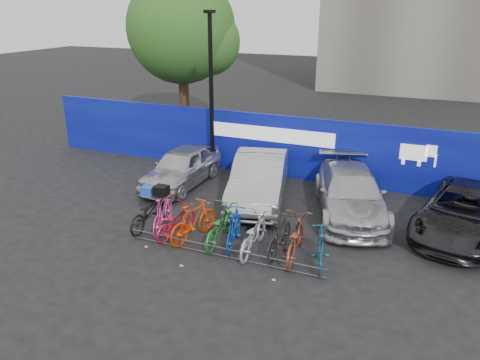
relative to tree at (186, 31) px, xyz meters
The scene contains 21 objects.
ground 13.14m from the tree, 56.03° to the right, with size 100.00×100.00×0.00m, color black.
hoarding 8.80m from the tree, 30.89° to the right, with size 22.00×0.18×2.40m.
tree is the anchor object (origin of this frame).
lamppost 6.14m from the tree, 52.49° to the right, with size 0.25×0.50×6.11m.
bike_rack 13.55m from the tree, 57.55° to the right, with size 5.60×0.03×0.30m.
car_0 8.36m from the tree, 63.76° to the right, with size 1.64×4.08×1.39m, color #B7B7BC.
car_1 10.12m from the tree, 46.61° to the right, with size 1.68×4.81×1.59m, color #A0A0A4.
car_2 12.21m from the tree, 35.10° to the right, with size 2.00×4.93×1.43m, color #B0AFB5.
car_3 14.97m from the tree, 27.86° to the right, with size 2.24×4.86×1.35m, color black.
bike_0 11.56m from the tree, 67.87° to the right, with size 0.69×1.97×1.03m, color black.
bike_1 11.73m from the tree, 65.60° to the right, with size 0.53×1.86×1.12m, color #E54194.
bike_2 12.12m from the tree, 63.45° to the right, with size 0.60×1.72×0.90m, color red.
bike_3 12.34m from the tree, 60.85° to the right, with size 0.53×1.89×1.14m, color #F83F02.
bike_4 12.61m from the tree, 57.36° to the right, with size 0.69×1.98×1.04m, color #21712B.
bike_5 12.86m from the tree, 55.66° to the right, with size 0.51×1.79×1.08m, color #0E3EA4.
bike_6 13.26m from the tree, 53.62° to the right, with size 0.68×1.96×1.03m, color #ACB0B4.
bike_7 13.52m from the tree, 50.65° to the right, with size 0.50×1.78×1.07m, color black.
bike_8 13.80m from the tree, 49.30° to the right, with size 0.72×2.08×1.09m, color brown.
bike_9 14.38m from the tree, 47.38° to the right, with size 0.48×1.70×1.02m, color navy.
cargo_crate 11.32m from the tree, 67.87° to the right, with size 0.38×0.29×0.27m, color blue.
cargo_topcase 11.48m from the tree, 65.60° to the right, with size 0.38×0.34×0.28m, color black.
Camera 1 is at (4.64, -10.45, 6.32)m, focal length 35.00 mm.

